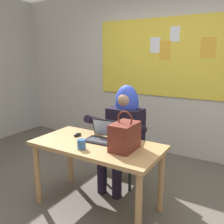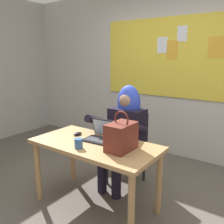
{
  "view_description": "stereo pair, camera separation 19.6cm",
  "coord_description": "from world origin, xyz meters",
  "views": [
    {
      "loc": [
        1.24,
        -1.86,
        1.58
      ],
      "look_at": [
        -0.1,
        0.36,
        0.98
      ],
      "focal_mm": 39.0,
      "sensor_mm": 36.0,
      "label": 1
    },
    {
      "loc": [
        1.41,
        -1.75,
        1.58
      ],
      "look_at": [
        -0.1,
        0.36,
        0.98
      ],
      "focal_mm": 39.0,
      "sensor_mm": 36.0,
      "label": 2
    }
  ],
  "objects": [
    {
      "name": "ground_plane",
      "position": [
        0.0,
        0.0,
        0.0
      ],
      "size": [
        24.0,
        24.0,
        0.0
      ],
      "primitive_type": "plane",
      "color": "#5B544C"
    },
    {
      "name": "wall_back_bulletin",
      "position": [
        0.0,
        1.91,
        1.34
      ],
      "size": [
        6.02,
        2.05,
        2.64
      ],
      "color": "beige",
      "rests_on": "ground"
    },
    {
      "name": "desk_main",
      "position": [
        -0.09,
        0.05,
        0.62
      ],
      "size": [
        1.32,
        0.67,
        0.71
      ],
      "rotation": [
        0.0,
        0.0,
        0.0
      ],
      "color": "tan",
      "rests_on": "ground"
    },
    {
      "name": "chair_at_desk",
      "position": [
        -0.1,
        0.75,
        0.5
      ],
      "size": [
        0.42,
        0.42,
        0.89
      ],
      "rotation": [
        0.0,
        0.0,
        -1.57
      ],
      "color": "black",
      "rests_on": "ground"
    },
    {
      "name": "person_costumed",
      "position": [
        -0.1,
        0.62,
        0.73
      ],
      "size": [
        0.59,
        0.6,
        1.24
      ],
      "rotation": [
        0.0,
        0.0,
        -1.58
      ],
      "color": "black",
      "rests_on": "ground"
    },
    {
      "name": "laptop",
      "position": [
        -0.11,
        0.17,
        0.76
      ],
      "size": [
        0.31,
        0.29,
        0.21
      ],
      "rotation": [
        0.0,
        0.0,
        0.08
      ],
      "color": "black",
      "rests_on": "desk_main"
    },
    {
      "name": "computer_mouse",
      "position": [
        -0.41,
        0.13,
        0.73
      ],
      "size": [
        0.08,
        0.11,
        0.03
      ],
      "primitive_type": "ellipsoid",
      "rotation": [
        0.0,
        0.0,
        -0.18
      ],
      "color": "black",
      "rests_on": "desk_main"
    },
    {
      "name": "handbag",
      "position": [
        0.23,
        0.05,
        0.85
      ],
      "size": [
        0.2,
        0.3,
        0.38
      ],
      "rotation": [
        0.0,
        0.0,
        -0.28
      ],
      "color": "maroon",
      "rests_on": "desk_main"
    },
    {
      "name": "coffee_mug",
      "position": [
        -0.13,
        -0.15,
        0.76
      ],
      "size": [
        0.08,
        0.08,
        0.09
      ],
      "primitive_type": "cylinder",
      "color": "#336099",
      "rests_on": "desk_main"
    }
  ]
}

